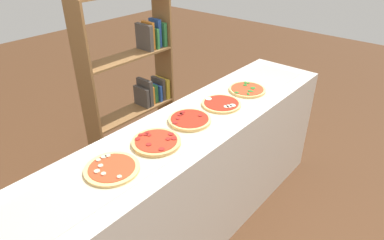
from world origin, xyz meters
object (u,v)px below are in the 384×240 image
(pizza_mozzarella_3, at_px, (221,104))
(pizza_spinach_4, at_px, (247,90))
(pizza_mushroom_0, at_px, (112,169))
(bookshelf, at_px, (139,84))
(pizza_pepperoni_2, at_px, (190,120))
(pizza_pepperoni_1, at_px, (156,142))

(pizza_mozzarella_3, height_order, pizza_spinach_4, pizza_spinach_4)
(pizza_spinach_4, bearing_deg, pizza_mushroom_0, 179.47)
(pizza_mozzarella_3, height_order, bookshelf, bookshelf)
(pizza_pepperoni_2, distance_m, pizza_mozzarella_3, 0.32)
(pizza_mushroom_0, relative_size, pizza_pepperoni_2, 1.04)
(pizza_mushroom_0, distance_m, pizza_pepperoni_2, 0.64)
(pizza_mushroom_0, distance_m, pizza_spinach_4, 1.27)
(pizza_pepperoni_1, bearing_deg, pizza_spinach_4, -0.89)
(pizza_spinach_4, distance_m, bookshelf, 1.07)
(pizza_pepperoni_2, bearing_deg, pizza_mushroom_0, -178.13)
(pizza_mozzarella_3, xyz_separation_m, pizza_spinach_4, (0.32, -0.01, 0.00))
(pizza_pepperoni_2, bearing_deg, pizza_mozzarella_3, -4.00)
(pizza_pepperoni_2, height_order, pizza_mozzarella_3, pizza_pepperoni_2)
(pizza_pepperoni_1, bearing_deg, bookshelf, 53.14)
(pizza_spinach_4, xyz_separation_m, bookshelf, (-0.19, 1.03, -0.19))
(pizza_mushroom_0, xyz_separation_m, bookshelf, (1.08, 1.02, -0.18))
(pizza_pepperoni_2, distance_m, pizza_spinach_4, 0.64)
(pizza_pepperoni_1, height_order, pizza_spinach_4, pizza_pepperoni_1)
(pizza_pepperoni_2, bearing_deg, bookshelf, 65.98)
(pizza_pepperoni_2, bearing_deg, pizza_spinach_4, -2.93)
(bookshelf, bearing_deg, pizza_spinach_4, -79.55)
(pizza_pepperoni_1, xyz_separation_m, pizza_mozzarella_3, (0.63, -0.00, -0.00))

